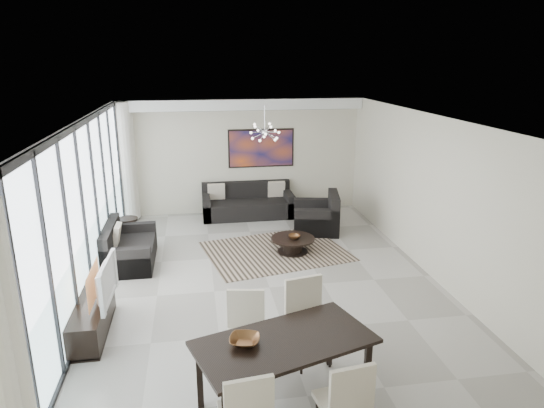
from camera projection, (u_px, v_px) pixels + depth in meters
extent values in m
cube|color=#A8A39B|center=(269.00, 287.00, 8.46)|extent=(6.00, 9.00, 0.02)
cube|color=white|center=(269.00, 121.00, 7.63)|extent=(6.00, 9.00, 0.02)
cube|color=beige|center=(242.00, 156.00, 12.29)|extent=(6.00, 0.02, 2.90)
cube|color=beige|center=(358.00, 376.00, 3.80)|extent=(6.00, 0.02, 2.90)
cube|color=beige|center=(437.00, 200.00, 8.51)|extent=(0.02, 9.00, 2.90)
cube|color=white|center=(82.00, 217.00, 7.58)|extent=(0.01, 8.95, 2.85)
cube|color=black|center=(74.00, 128.00, 7.18)|extent=(0.04, 8.95, 0.10)
cube|color=black|center=(94.00, 299.00, 8.00)|extent=(0.04, 8.95, 0.06)
cube|color=black|center=(22.00, 312.00, 4.75)|extent=(0.04, 0.05, 2.88)
cube|color=black|center=(49.00, 270.00, 5.70)|extent=(0.04, 0.05, 2.88)
cube|color=black|center=(69.00, 240.00, 6.64)|extent=(0.04, 0.05, 2.88)
cube|color=black|center=(84.00, 217.00, 7.59)|extent=(0.04, 0.05, 2.88)
cube|color=black|center=(96.00, 200.00, 8.53)|extent=(0.04, 0.05, 2.88)
cube|color=black|center=(105.00, 186.00, 9.48)|extent=(0.04, 0.05, 2.88)
cube|color=black|center=(113.00, 174.00, 10.42)|extent=(0.04, 0.05, 2.88)
cube|color=black|center=(119.00, 164.00, 11.37)|extent=(0.04, 0.05, 2.88)
cylinder|color=silver|center=(126.00, 163.00, 11.53)|extent=(0.36, 0.36, 2.85)
cube|color=white|center=(241.00, 104.00, 11.73)|extent=(5.98, 0.40, 0.26)
cube|color=#C44D1B|center=(261.00, 148.00, 12.29)|extent=(1.68, 0.04, 0.98)
cylinder|color=silver|center=(265.00, 119.00, 10.11)|extent=(0.02, 0.02, 0.55)
sphere|color=silver|center=(265.00, 132.00, 10.19)|extent=(0.12, 0.12, 0.12)
cube|color=black|center=(276.00, 251.00, 10.04)|extent=(3.14, 2.65, 0.01)
cylinder|color=black|center=(293.00, 239.00, 9.92)|extent=(0.90, 0.90, 0.04)
cylinder|color=black|center=(293.00, 246.00, 9.96)|extent=(0.40, 0.40, 0.28)
cylinder|color=black|center=(293.00, 251.00, 10.00)|extent=(0.63, 0.63, 0.03)
imported|color=brown|center=(294.00, 237.00, 9.86)|extent=(0.27, 0.27, 0.08)
cube|color=black|center=(248.00, 209.00, 12.22)|extent=(2.26, 0.92, 0.41)
cube|color=black|center=(246.00, 189.00, 12.45)|extent=(2.26, 0.18, 0.41)
cube|color=black|center=(206.00, 207.00, 12.03)|extent=(0.18, 0.92, 0.59)
cube|color=black|center=(288.00, 203.00, 12.35)|extent=(0.18, 0.92, 0.59)
cube|color=black|center=(131.00, 253.00, 9.43)|extent=(0.90, 1.59, 0.40)
cube|color=black|center=(110.00, 235.00, 9.26)|extent=(0.18, 1.59, 0.40)
cube|color=black|center=(126.00, 263.00, 8.74)|extent=(0.90, 0.18, 0.58)
cube|color=black|center=(134.00, 236.00, 10.07)|extent=(0.90, 0.18, 0.58)
cube|color=black|center=(316.00, 221.00, 11.19)|extent=(1.20, 1.24, 0.45)
cube|color=black|center=(334.00, 203.00, 11.05)|extent=(0.41, 1.08, 0.45)
cube|color=black|center=(315.00, 212.00, 11.57)|extent=(1.02, 0.40, 0.65)
cube|color=black|center=(317.00, 223.00, 10.75)|extent=(1.02, 0.40, 0.65)
cylinder|color=black|center=(127.00, 219.00, 10.23)|extent=(0.44, 0.44, 0.04)
cylinder|color=black|center=(128.00, 232.00, 10.32)|extent=(0.06, 0.06, 0.54)
cylinder|color=black|center=(130.00, 244.00, 10.39)|extent=(0.31, 0.31, 0.03)
cube|color=black|center=(92.00, 318.00, 7.01)|extent=(0.42, 1.51, 0.47)
imported|color=gray|center=(101.00, 282.00, 6.93)|extent=(0.18, 1.06, 0.61)
cube|color=black|center=(285.00, 342.00, 5.41)|extent=(2.19, 1.56, 0.04)
cube|color=black|center=(200.00, 377.00, 5.46)|extent=(0.07, 0.07, 0.78)
cube|color=black|center=(367.00, 370.00, 5.59)|extent=(0.07, 0.07, 0.78)
cube|color=black|center=(330.00, 337.00, 6.24)|extent=(0.07, 0.07, 0.78)
cube|color=beige|center=(249.00, 406.00, 4.50)|extent=(0.48, 0.11, 0.58)
cube|color=beige|center=(342.00, 403.00, 4.94)|extent=(0.54, 0.54, 0.06)
cube|color=beige|center=(352.00, 393.00, 4.67)|extent=(0.48, 0.12, 0.58)
cube|color=beige|center=(245.00, 338.00, 6.07)|extent=(0.56, 0.56, 0.06)
cube|color=beige|center=(246.00, 310.00, 6.19)|extent=(0.48, 0.14, 0.58)
cylinder|color=black|center=(260.00, 365.00, 5.96)|extent=(0.04, 0.04, 0.45)
cylinder|color=black|center=(232.00, 347.00, 6.33)|extent=(0.04, 0.04, 0.45)
cube|color=beige|center=(310.00, 327.00, 6.25)|extent=(0.61, 0.61, 0.07)
cube|color=beige|center=(303.00, 299.00, 6.37)|extent=(0.52, 0.16, 0.63)
cylinder|color=black|center=(330.00, 351.00, 6.22)|extent=(0.04, 0.04, 0.48)
cylinder|color=black|center=(289.00, 340.00, 6.45)|extent=(0.04, 0.04, 0.48)
imported|color=brown|center=(245.00, 341.00, 5.32)|extent=(0.41, 0.41, 0.08)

